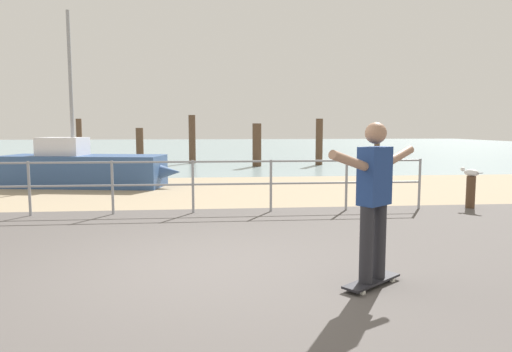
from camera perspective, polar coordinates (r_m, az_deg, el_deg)
ground_plane at (r=4.70m, az=-8.38°, el=-15.01°), size 24.00×10.00×0.04m
beach_strip at (r=12.50m, az=-6.58°, el=-1.76°), size 24.00×6.00×0.04m
sea_surface at (r=40.42m, az=-5.88°, el=3.60°), size 72.00×50.00×0.04m
railing_fence at (r=9.11m, az=-12.59°, el=-0.35°), size 10.74×0.05×1.05m
sailboat at (r=13.81m, az=-19.79°, el=0.84°), size 5.06×2.14×4.86m
skateboard at (r=5.14m, az=14.08°, el=-12.48°), size 0.76×0.65×0.08m
skateboarder at (r=4.92m, az=14.36°, el=-1.93°), size 1.20×0.95×1.65m
bollard_short at (r=10.54m, az=24.93°, el=-1.86°), size 0.18×0.18×0.68m
seagull at (r=10.50m, az=24.95°, el=0.41°), size 0.30×0.44×0.18m
groyne_post_0 at (r=24.64m, az=-20.94°, el=4.16°), size 0.27×0.27×2.11m
groyne_post_1 at (r=24.84m, az=-14.13°, el=3.86°), size 0.38×0.38×1.65m
groyne_post_2 at (r=21.76m, az=-7.87°, el=4.49°), size 0.31×0.31×2.25m
groyne_post_3 at (r=19.77m, az=0.11°, el=3.82°), size 0.38×0.38×1.85m
groyne_post_4 at (r=20.71m, az=7.79°, el=4.16°), size 0.31×0.31×2.06m
groyne_post_5 at (r=21.99m, az=14.68°, el=3.40°), size 0.25×0.25×1.50m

